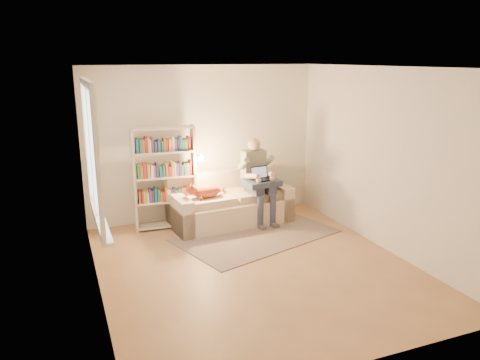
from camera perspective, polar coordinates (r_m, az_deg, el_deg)
name	(u,v)px	position (r m, az deg, el deg)	size (l,w,h in m)	color
floor	(255,266)	(6.38, 1.84, -10.44)	(4.50, 4.50, 0.00)	#986D45
ceiling	(257,67)	(5.78, 2.06, 13.59)	(4.00, 4.50, 0.02)	white
wall_left	(92,188)	(5.49, -17.58, -0.90)	(0.02, 4.50, 2.60)	silver
wall_right	(384,160)	(6.97, 17.20, 2.36)	(0.02, 4.50, 2.60)	silver
wall_back	(203,143)	(8.02, -4.50, 4.52)	(4.00, 0.02, 2.60)	silver
wall_front	(363,231)	(4.08, 14.71, -6.06)	(4.00, 0.02, 2.60)	silver
window	(95,177)	(5.67, -17.27, 0.39)	(0.12, 1.52, 1.69)	white
sofa	(229,205)	(7.88, -1.34, -3.08)	(2.05, 1.05, 0.84)	beige
person	(257,176)	(7.80, 2.11, 0.52)	(0.43, 0.65, 1.42)	gray
cat	(205,191)	(7.48, -4.30, -1.36)	(0.68, 0.28, 0.25)	#CF5628
blanket	(260,182)	(7.70, 2.49, -0.29)	(0.56, 0.46, 0.09)	#283546
laptop	(260,176)	(7.69, 2.46, 0.44)	(0.32, 0.27, 0.27)	black
bookshelf	(164,173)	(7.57, -9.20, 0.87)	(1.11, 0.36, 1.67)	beige
rug	(256,235)	(7.40, 2.02, -6.74)	(2.42, 1.43, 0.01)	#7F695C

